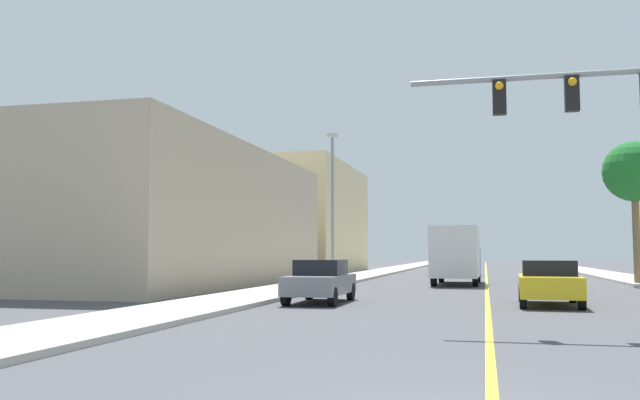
{
  "coord_description": "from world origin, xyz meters",
  "views": [
    {
      "loc": [
        -0.05,
        -6.98,
        1.77
      ],
      "look_at": [
        -5.16,
        13.91,
        3.43
      ],
      "focal_mm": 37.86,
      "sensor_mm": 36.0,
      "label": 1
    }
  ],
  "objects_px": {
    "street_lamp": "(332,200)",
    "car_yellow": "(549,282)",
    "car_gray": "(320,281)",
    "palm_far": "(634,173)",
    "car_red": "(466,265)",
    "delivery_truck": "(456,254)"
  },
  "relations": [
    {
      "from": "car_yellow",
      "to": "delivery_truck",
      "type": "bearing_deg",
      "value": 106.65
    },
    {
      "from": "delivery_truck",
      "to": "car_yellow",
      "type": "bearing_deg",
      "value": -74.56
    },
    {
      "from": "palm_far",
      "to": "car_yellow",
      "type": "relative_size",
      "value": 1.72
    },
    {
      "from": "palm_far",
      "to": "delivery_truck",
      "type": "bearing_deg",
      "value": -171.43
    },
    {
      "from": "palm_far",
      "to": "car_gray",
      "type": "relative_size",
      "value": 1.8
    },
    {
      "from": "palm_far",
      "to": "delivery_truck",
      "type": "relative_size",
      "value": 1.04
    },
    {
      "from": "street_lamp",
      "to": "delivery_truck",
      "type": "bearing_deg",
      "value": 28.43
    },
    {
      "from": "car_red",
      "to": "palm_far",
      "type": "bearing_deg",
      "value": -52.87
    },
    {
      "from": "street_lamp",
      "to": "car_yellow",
      "type": "xyz_separation_m",
      "value": [
        9.72,
        -10.46,
        -3.73
      ]
    },
    {
      "from": "palm_far",
      "to": "car_red",
      "type": "height_order",
      "value": "palm_far"
    },
    {
      "from": "street_lamp",
      "to": "delivery_truck",
      "type": "xyz_separation_m",
      "value": [
        6.15,
        3.33,
        -2.84
      ]
    },
    {
      "from": "car_yellow",
      "to": "delivery_truck",
      "type": "xyz_separation_m",
      "value": [
        -3.57,
        13.79,
        0.89
      ]
    },
    {
      "from": "car_red",
      "to": "delivery_truck",
      "type": "xyz_separation_m",
      "value": [
        -0.08,
        -14.66,
        0.88
      ]
    },
    {
      "from": "street_lamp",
      "to": "delivery_truck",
      "type": "relative_size",
      "value": 1.08
    },
    {
      "from": "car_gray",
      "to": "street_lamp",
      "type": "bearing_deg",
      "value": -79.73
    },
    {
      "from": "street_lamp",
      "to": "car_yellow",
      "type": "distance_m",
      "value": 14.76
    },
    {
      "from": "car_gray",
      "to": "car_red",
      "type": "bearing_deg",
      "value": -98.37
    },
    {
      "from": "car_gray",
      "to": "delivery_truck",
      "type": "bearing_deg",
      "value": -106.04
    },
    {
      "from": "delivery_truck",
      "to": "car_red",
      "type": "bearing_deg",
      "value": 90.64
    },
    {
      "from": "palm_far",
      "to": "car_red",
      "type": "xyz_separation_m",
      "value": [
        -9.3,
        13.25,
        -5.25
      ]
    },
    {
      "from": "car_yellow",
      "to": "delivery_truck",
      "type": "distance_m",
      "value": 14.27
    },
    {
      "from": "palm_far",
      "to": "delivery_truck",
      "type": "height_order",
      "value": "palm_far"
    }
  ]
}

